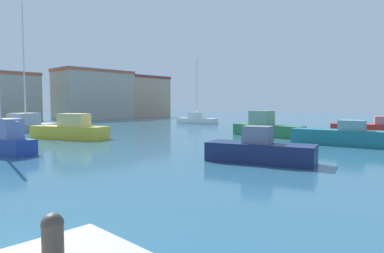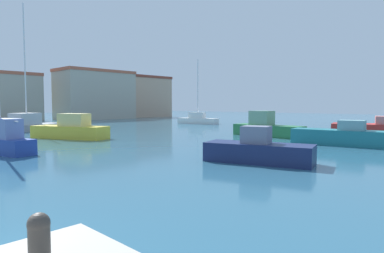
{
  "view_description": "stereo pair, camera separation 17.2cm",
  "coord_description": "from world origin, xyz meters",
  "px_view_note": "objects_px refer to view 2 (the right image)",
  "views": [
    {
      "loc": [
        -0.42,
        -5.61,
        2.57
      ],
      "look_at": [
        18.85,
        12.55,
        0.84
      ],
      "focal_mm": 31.47,
      "sensor_mm": 36.0,
      "label": 1
    },
    {
      "loc": [
        -0.3,
        -5.74,
        2.57
      ],
      "look_at": [
        18.85,
        12.55,
        0.84
      ],
      "focal_mm": 31.47,
      "sensor_mm": 36.0,
      "label": 2
    }
  ],
  "objects_px": {
    "sailboat_white_distant_east": "(198,119)",
    "motorboat_yellow_inner_mooring": "(71,130)",
    "motorboat_teal_near_pier": "(340,136)",
    "motorboat_navy_distant_north": "(258,151)",
    "sailboat_grey_far_left": "(26,124)",
    "motorboat_green_center_channel": "(266,128)",
    "sailboat_blue_far_right": "(2,140)",
    "mooring_bollard": "(39,236)"
  },
  "relations": [
    {
      "from": "motorboat_navy_distant_north",
      "to": "motorboat_teal_near_pier",
      "type": "bearing_deg",
      "value": -1.66
    },
    {
      "from": "mooring_bollard",
      "to": "sailboat_grey_far_left",
      "type": "relative_size",
      "value": 0.05
    },
    {
      "from": "motorboat_yellow_inner_mooring",
      "to": "sailboat_blue_far_right",
      "type": "bearing_deg",
      "value": -142.33
    },
    {
      "from": "motorboat_yellow_inner_mooring",
      "to": "sailboat_white_distant_east",
      "type": "bearing_deg",
      "value": 16.78
    },
    {
      "from": "motorboat_teal_near_pier",
      "to": "motorboat_yellow_inner_mooring",
      "type": "bearing_deg",
      "value": 120.89
    },
    {
      "from": "sailboat_white_distant_east",
      "to": "motorboat_teal_near_pier",
      "type": "height_order",
      "value": "sailboat_white_distant_east"
    },
    {
      "from": "sailboat_blue_far_right",
      "to": "motorboat_navy_distant_north",
      "type": "xyz_separation_m",
      "value": [
        6.91,
        -11.29,
        -0.18
      ]
    },
    {
      "from": "sailboat_blue_far_right",
      "to": "motorboat_teal_near_pier",
      "type": "bearing_deg",
      "value": -35.92
    },
    {
      "from": "sailboat_blue_far_right",
      "to": "motorboat_yellow_inner_mooring",
      "type": "relative_size",
      "value": 1.17
    },
    {
      "from": "sailboat_blue_far_right",
      "to": "sailboat_grey_far_left",
      "type": "xyz_separation_m",
      "value": [
        6.62,
        14.72,
        -0.07
      ]
    },
    {
      "from": "motorboat_navy_distant_north",
      "to": "motorboat_teal_near_pier",
      "type": "xyz_separation_m",
      "value": [
        9.04,
        -0.26,
        0.05
      ]
    },
    {
      "from": "motorboat_green_center_channel",
      "to": "motorboat_teal_near_pier",
      "type": "distance_m",
      "value": 6.9
    },
    {
      "from": "sailboat_white_distant_east",
      "to": "motorboat_yellow_inner_mooring",
      "type": "xyz_separation_m",
      "value": [
        -21.03,
        -6.34,
        0.07
      ]
    },
    {
      "from": "sailboat_grey_far_left",
      "to": "motorboat_green_center_channel",
      "type": "height_order",
      "value": "sailboat_grey_far_left"
    },
    {
      "from": "sailboat_white_distant_east",
      "to": "motorboat_green_center_channel",
      "type": "xyz_separation_m",
      "value": [
        -9.19,
        -16.1,
        0.08
      ]
    },
    {
      "from": "motorboat_navy_distant_north",
      "to": "motorboat_green_center_channel",
      "type": "bearing_deg",
      "value": 29.6
    },
    {
      "from": "motorboat_navy_distant_north",
      "to": "sailboat_grey_far_left",
      "type": "bearing_deg",
      "value": 90.64
    },
    {
      "from": "mooring_bollard",
      "to": "motorboat_green_center_channel",
      "type": "bearing_deg",
      "value": 25.74
    },
    {
      "from": "sailboat_white_distant_east",
      "to": "motorboat_navy_distant_north",
      "type": "distance_m",
      "value": 30.24
    },
    {
      "from": "sailboat_grey_far_left",
      "to": "motorboat_yellow_inner_mooring",
      "type": "xyz_separation_m",
      "value": [
        -0.43,
        -9.94,
        0.03
      ]
    },
    {
      "from": "sailboat_blue_far_right",
      "to": "sailboat_white_distant_east",
      "type": "bearing_deg",
      "value": 22.22
    },
    {
      "from": "motorboat_teal_near_pier",
      "to": "motorboat_green_center_channel",
      "type": "bearing_deg",
      "value": 72.51
    },
    {
      "from": "motorboat_navy_distant_north",
      "to": "motorboat_yellow_inner_mooring",
      "type": "relative_size",
      "value": 0.8
    },
    {
      "from": "motorboat_green_center_channel",
      "to": "motorboat_navy_distant_north",
      "type": "xyz_separation_m",
      "value": [
        -11.12,
        -6.31,
        -0.16
      ]
    },
    {
      "from": "motorboat_green_center_channel",
      "to": "sailboat_grey_far_left",
      "type": "bearing_deg",
      "value": 120.08
    },
    {
      "from": "sailboat_grey_far_left",
      "to": "motorboat_teal_near_pier",
      "type": "relative_size",
      "value": 2.09
    },
    {
      "from": "mooring_bollard",
      "to": "motorboat_green_center_channel",
      "type": "height_order",
      "value": "motorboat_green_center_channel"
    },
    {
      "from": "sailboat_blue_far_right",
      "to": "motorboat_green_center_channel",
      "type": "bearing_deg",
      "value": -15.44
    },
    {
      "from": "sailboat_white_distant_east",
      "to": "motorboat_yellow_inner_mooring",
      "type": "relative_size",
      "value": 1.37
    },
    {
      "from": "motorboat_teal_near_pier",
      "to": "motorboat_navy_distant_north",
      "type": "bearing_deg",
      "value": 178.34
    },
    {
      "from": "sailboat_grey_far_left",
      "to": "motorboat_yellow_inner_mooring",
      "type": "relative_size",
      "value": 1.96
    },
    {
      "from": "motorboat_green_center_channel",
      "to": "motorboat_navy_distant_north",
      "type": "distance_m",
      "value": 12.78
    },
    {
      "from": "motorboat_teal_near_pier",
      "to": "sailboat_grey_far_left",
      "type": "bearing_deg",
      "value": 109.56
    },
    {
      "from": "motorboat_green_center_channel",
      "to": "motorboat_yellow_inner_mooring",
      "type": "distance_m",
      "value": 15.34
    },
    {
      "from": "sailboat_white_distant_east",
      "to": "motorboat_teal_near_pier",
      "type": "bearing_deg",
      "value": -116.42
    },
    {
      "from": "sailboat_grey_far_left",
      "to": "motorboat_navy_distant_north",
      "type": "distance_m",
      "value": 26.01
    },
    {
      "from": "motorboat_navy_distant_north",
      "to": "sailboat_white_distant_east",
      "type": "bearing_deg",
      "value": 47.82
    },
    {
      "from": "motorboat_yellow_inner_mooring",
      "to": "motorboat_teal_near_pier",
      "type": "bearing_deg",
      "value": -59.11
    },
    {
      "from": "sailboat_grey_far_left",
      "to": "motorboat_navy_distant_north",
      "type": "relative_size",
      "value": 2.46
    },
    {
      "from": "mooring_bollard",
      "to": "motorboat_yellow_inner_mooring",
      "type": "relative_size",
      "value": 0.09
    },
    {
      "from": "motorboat_green_center_channel",
      "to": "sailboat_white_distant_east",
      "type": "bearing_deg",
      "value": 60.27
    },
    {
      "from": "sailboat_white_distant_east",
      "to": "motorboat_navy_distant_north",
      "type": "xyz_separation_m",
      "value": [
        -20.31,
        -22.41,
        -0.07
      ]
    }
  ]
}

